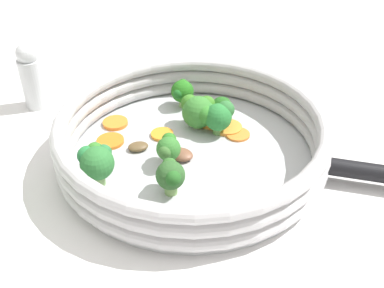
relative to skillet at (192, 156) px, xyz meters
The scene contains 22 objects.
ground_plane 0.01m from the skillet, ahead, with size 4.00×4.00×0.00m, color white.
skillet is the anchor object (origin of this frame).
skillet_rim_wall 0.04m from the skillet, ahead, with size 0.36×0.36×0.06m.
skillet_rivet_left 0.17m from the skillet, behind, with size 0.01×0.01×0.01m, color #B1B5BB.
skillet_rivet_right 0.17m from the skillet, 162.08° to the right, with size 0.01×0.01×0.01m, color #B0B5B8.
carrot_slice_0 0.06m from the skillet, 22.26° to the right, with size 0.03×0.03×0.00m, color orange.
carrot_slice_1 0.08m from the skillet, 125.88° to the right, with size 0.04×0.04×0.00m, color orange.
carrot_slice_2 0.08m from the skillet, 110.53° to the right, with size 0.04×0.04×0.01m, color orange.
carrot_slice_3 0.14m from the skillet, 10.06° to the right, with size 0.04×0.04×0.01m, color orange.
carrot_slice_4 0.09m from the skillet, 88.82° to the right, with size 0.05×0.05×0.01m, color orange.
carrot_slice_5 0.10m from the skillet, 88.18° to the right, with size 0.03×0.03×0.00m, color orange.
carrot_slice_6 0.12m from the skillet, ahead, with size 0.04×0.04×0.00m, color orange.
broccoli_floret_0 0.14m from the skillet, 49.49° to the left, with size 0.05×0.05×0.05m.
broccoli_floret_1 0.07m from the skillet, 105.17° to the right, with size 0.04×0.04×0.05m.
broccoli_floret_2 0.10m from the skillet, 97.41° to the right, with size 0.03×0.04×0.04m.
broccoli_floret_3 0.09m from the skillet, 94.20° to the left, with size 0.04×0.04×0.05m.
broccoli_floret_4 0.07m from the skillet, 77.06° to the right, with size 0.06×0.05×0.05m.
broccoli_floret_5 0.13m from the skillet, 61.29° to the right, with size 0.04×0.04×0.04m.
broccoli_floret_6 0.05m from the skillet, 60.06° to the left, with size 0.03×0.04×0.04m.
mushroom_piece_0 0.02m from the skillet, 58.06° to the left, with size 0.04×0.03×0.01m, color brown.
mushroom_piece_1 0.08m from the skillet, 15.41° to the left, with size 0.03×0.02×0.01m, color brown.
salt_shaker 0.30m from the skillet, ahead, with size 0.04×0.04×0.11m.
Camera 1 is at (-0.18, 0.46, 0.38)m, focal length 42.00 mm.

